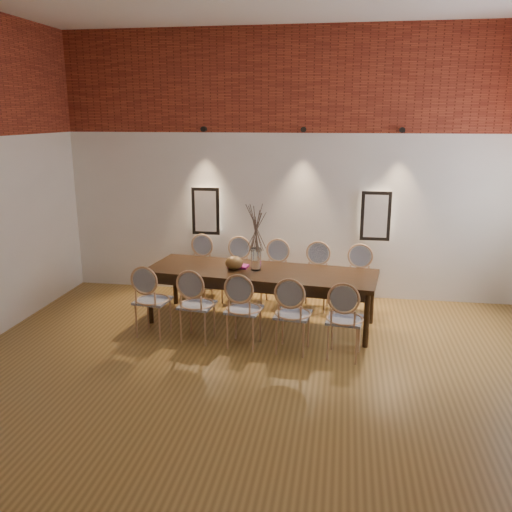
% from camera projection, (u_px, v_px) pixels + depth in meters
% --- Properties ---
extents(floor, '(7.00, 7.00, 0.02)m').
position_uv_depth(floor, '(250.00, 406.00, 5.31)').
color(floor, olive).
rests_on(floor, ground).
extents(wall_back, '(7.00, 0.10, 4.00)m').
position_uv_depth(wall_back, '(290.00, 167.00, 8.19)').
color(wall_back, silver).
rests_on(wall_back, ground).
extents(wall_front, '(7.00, 0.10, 4.00)m').
position_uv_depth(wall_front, '(15.00, 417.00, 1.41)').
color(wall_front, silver).
rests_on(wall_front, ground).
extents(brick_band_back, '(7.00, 0.02, 1.50)m').
position_uv_depth(brick_band_back, '(291.00, 80.00, 7.80)').
color(brick_band_back, maroon).
rests_on(brick_band_back, ground).
extents(niche_left, '(0.36, 0.06, 0.66)m').
position_uv_depth(niche_left, '(206.00, 211.00, 8.47)').
color(niche_left, '#FFEAC6').
rests_on(niche_left, wall_back).
extents(niche_right, '(0.36, 0.06, 0.66)m').
position_uv_depth(niche_right, '(376.00, 216.00, 8.07)').
color(niche_right, '#FFEAC6').
rests_on(niche_right, wall_back).
extents(spot_fixture_left, '(0.08, 0.10, 0.08)m').
position_uv_depth(spot_fixture_left, '(204.00, 129.00, 8.13)').
color(spot_fixture_left, black).
rests_on(spot_fixture_left, wall_back).
extents(spot_fixture_mid, '(0.08, 0.10, 0.08)m').
position_uv_depth(spot_fixture_mid, '(304.00, 130.00, 7.89)').
color(spot_fixture_mid, black).
rests_on(spot_fixture_mid, wall_back).
extents(spot_fixture_right, '(0.08, 0.10, 0.08)m').
position_uv_depth(spot_fixture_right, '(402.00, 130.00, 7.67)').
color(spot_fixture_right, black).
rests_on(spot_fixture_right, wall_back).
extents(dining_table, '(3.14, 1.33, 0.75)m').
position_uv_depth(dining_table, '(261.00, 297.00, 7.31)').
color(dining_table, black).
rests_on(dining_table, floor).
extents(chair_near_a, '(0.49, 0.49, 0.94)m').
position_uv_depth(chair_near_a, '(153.00, 300.00, 6.90)').
color(chair_near_a, tan).
rests_on(chair_near_a, floor).
extents(chair_near_b, '(0.49, 0.49, 0.94)m').
position_uv_depth(chair_near_b, '(197.00, 305.00, 6.74)').
color(chair_near_b, tan).
rests_on(chair_near_b, floor).
extents(chair_near_c, '(0.49, 0.49, 0.94)m').
position_uv_depth(chair_near_c, '(244.00, 309.00, 6.57)').
color(chair_near_c, tan).
rests_on(chair_near_c, floor).
extents(chair_near_d, '(0.49, 0.49, 0.94)m').
position_uv_depth(chair_near_d, '(293.00, 314.00, 6.41)').
color(chair_near_d, tan).
rests_on(chair_near_d, floor).
extents(chair_near_e, '(0.49, 0.49, 0.94)m').
position_uv_depth(chair_near_e, '(345.00, 319.00, 6.25)').
color(chair_near_e, tan).
rests_on(chair_near_e, floor).
extents(chair_far_a, '(0.49, 0.49, 0.94)m').
position_uv_depth(chair_far_a, '(198.00, 268.00, 8.33)').
color(chair_far_a, tan).
rests_on(chair_far_a, floor).
extents(chair_far_b, '(0.49, 0.49, 0.94)m').
position_uv_depth(chair_far_b, '(236.00, 271.00, 8.17)').
color(chair_far_b, tan).
rests_on(chair_far_b, floor).
extents(chair_far_c, '(0.49, 0.49, 0.94)m').
position_uv_depth(chair_far_c, '(275.00, 274.00, 8.01)').
color(chair_far_c, tan).
rests_on(chair_far_c, floor).
extents(chair_far_d, '(0.49, 0.49, 0.94)m').
position_uv_depth(chair_far_d, '(315.00, 278.00, 7.84)').
color(chair_far_d, tan).
rests_on(chair_far_d, floor).
extents(chair_far_e, '(0.49, 0.49, 0.94)m').
position_uv_depth(chair_far_e, '(358.00, 281.00, 7.68)').
color(chair_far_e, tan).
rests_on(chair_far_e, floor).
extents(vase, '(0.14, 0.14, 0.30)m').
position_uv_depth(vase, '(256.00, 259.00, 7.20)').
color(vase, silver).
rests_on(vase, dining_table).
extents(dried_branches, '(0.50, 0.50, 0.70)m').
position_uv_depth(dried_branches, '(256.00, 226.00, 7.09)').
color(dried_branches, '#4A3A2D').
rests_on(dried_branches, vase).
extents(bowl, '(0.24, 0.24, 0.18)m').
position_uv_depth(bowl, '(234.00, 263.00, 7.25)').
color(bowl, brown).
rests_on(bowl, dining_table).
extents(book, '(0.28, 0.21, 0.03)m').
position_uv_depth(book, '(238.00, 266.00, 7.36)').
color(book, '#831762').
rests_on(book, dining_table).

